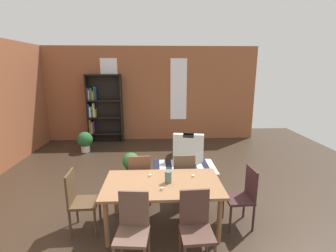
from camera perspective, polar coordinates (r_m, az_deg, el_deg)
The scene contains 20 objects.
ground_plane at distance 4.59m, azimuth -7.52°, elevation -18.86°, with size 11.55×11.55×0.00m, color #33261B.
back_wall_brick at distance 8.42m, azimuth -5.44°, elevation 7.37°, with size 7.55×0.12×3.13m, color #965334.
window_pane_0 at distance 8.47m, azimuth -13.33°, elevation 8.17°, with size 0.55×0.02×2.04m, color white.
window_pane_1 at distance 8.37m, azimuth 2.46°, elevation 8.45°, with size 0.55×0.02×2.04m, color white.
dining_table at distance 3.83m, azimuth -1.26°, elevation -14.13°, with size 1.77×1.00×0.75m.
vase_on_table at distance 3.76m, azimuth 0.05°, elevation -11.76°, with size 0.10×0.10×0.18m, color #4C7266.
tealight_candle_0 at distance 3.58m, azimuth -1.40°, elevation -14.38°, with size 0.04×0.04×0.04m, color silver.
tealight_candle_1 at distance 4.00m, azimuth 5.84°, elevation -11.45°, with size 0.04×0.04×0.03m, color silver.
tealight_candle_2 at distance 3.99m, azimuth -4.19°, elevation -11.39°, with size 0.04×0.04×0.04m, color silver.
dining_chair_far_left at distance 4.56m, azimuth -6.56°, elevation -11.67°, with size 0.42×0.42×0.95m.
dining_chair_head_left at distance 4.08m, azimuth -19.92°, elevation -15.67°, with size 0.41×0.41×0.95m.
dining_chair_head_right at distance 4.13m, azimuth 17.09°, elevation -15.01°, with size 0.42×0.42×0.95m.
dining_chair_near_left at distance 3.31m, azimuth -8.18°, elevation -22.36°, with size 0.44×0.44×0.95m.
dining_chair_far_right at distance 4.58m, azimuth 3.59°, elevation -11.51°, with size 0.41×0.41×0.95m.
dining_chair_near_right at distance 3.33m, azimuth 6.47°, elevation -22.04°, with size 0.42×0.42×0.95m.
bookshelf_tall at distance 8.42m, azimuth -15.03°, elevation 4.06°, with size 1.14×0.31×2.24m.
armchair_white at distance 6.83m, azimuth 4.82°, elevation -5.11°, with size 0.93×0.93×0.75m.
potted_plant_by_shelf at distance 7.66m, azimuth -18.73°, elevation -3.23°, with size 0.45×0.45×0.60m.
potted_plant_corner at distance 5.88m, azimuth -8.58°, elevation -8.35°, with size 0.40×0.40×0.51m.
striped_rug at distance 6.30m, azimuth 3.79°, elevation -9.39°, with size 1.57×1.01×0.01m.
Camera 1 is at (0.38, -3.87, 2.44)m, focal length 26.25 mm.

